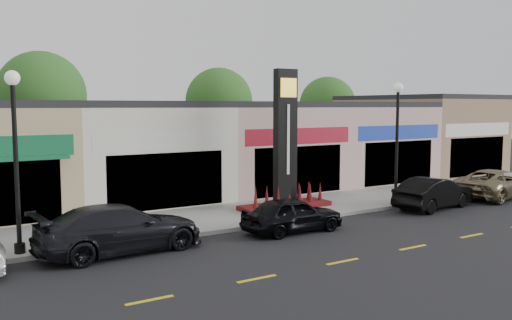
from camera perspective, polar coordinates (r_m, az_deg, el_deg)
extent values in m
plane|color=black|center=(18.74, 2.97, -8.45)|extent=(120.00, 120.00, 0.00)
cube|color=gray|center=(22.32, -3.50, -5.94)|extent=(52.00, 4.30, 0.15)
cube|color=gray|center=(20.42, -0.45, -7.03)|extent=(52.00, 0.20, 0.15)
cube|color=white|center=(27.93, -13.32, 0.78)|extent=(7.00, 10.00, 4.50)
cube|color=#262628|center=(27.83, -13.43, 5.71)|extent=(7.00, 10.00, 0.30)
cube|color=black|center=(23.42, -9.34, -2.17)|extent=(5.25, 0.10, 2.40)
cube|color=silver|center=(23.25, -9.41, 1.99)|extent=(6.30, 0.12, 0.80)
cube|color=#C9A699|center=(30.89, -0.94, 1.39)|extent=(7.00, 10.00, 4.50)
cube|color=#262628|center=(30.81, -0.95, 5.85)|extent=(7.00, 10.00, 0.30)
cube|color=black|center=(26.89, 4.54, -1.09)|extent=(5.25, 0.10, 2.40)
cube|color=maroon|center=(26.74, 4.57, 2.53)|extent=(6.30, 0.12, 0.80)
cube|color=#C9A699|center=(35.03, 8.90, 1.84)|extent=(7.00, 10.00, 4.50)
cube|color=#262628|center=(34.95, 8.96, 5.77)|extent=(7.00, 10.00, 0.30)
cube|color=black|center=(31.55, 14.79, -0.25)|extent=(5.25, 0.10, 2.40)
cube|color=#1A38B7|center=(31.43, 14.86, 2.83)|extent=(6.30, 0.12, 0.80)
cube|color=#967357|center=(39.96, 16.50, 2.50)|extent=(7.00, 10.00, 5.00)
cube|color=#262628|center=(39.91, 16.61, 6.31)|extent=(7.00, 10.00, 0.30)
cube|color=black|center=(36.96, 22.22, 0.36)|extent=(5.25, 0.10, 2.40)
cube|color=silver|center=(36.85, 22.32, 2.99)|extent=(6.30, 0.12, 0.80)
cylinder|color=#382619|center=(35.08, -21.42, 0.41)|extent=(0.36, 0.36, 3.15)
sphere|color=#2B581B|center=(34.95, -21.64, 6.39)|extent=(5.20, 5.20, 5.20)
cylinder|color=#382619|center=(39.12, -3.89, 1.18)|extent=(0.36, 0.36, 2.97)
sphere|color=#2B581B|center=(39.00, -3.92, 6.17)|extent=(4.80, 4.80, 4.80)
cylinder|color=#382619|center=(44.72, 7.47, 1.60)|extent=(0.36, 0.36, 2.80)
sphere|color=#2B581B|center=(44.61, 7.52, 5.75)|extent=(4.60, 4.60, 4.60)
cylinder|color=black|center=(18.03, -23.60, -8.51)|extent=(0.32, 0.32, 0.30)
cylinder|color=black|center=(17.61, -23.93, -0.59)|extent=(0.14, 0.14, 5.00)
sphere|color=silver|center=(17.54, -24.28, 7.89)|extent=(0.44, 0.44, 0.44)
cylinder|color=black|center=(25.70, 14.46, -4.05)|extent=(0.32, 0.32, 0.30)
cylinder|color=black|center=(25.40, 14.60, 1.51)|extent=(0.14, 0.14, 5.00)
sphere|color=silver|center=(25.35, 14.75, 7.38)|extent=(0.44, 0.44, 0.44)
cube|color=#54120E|center=(23.73, 3.06, -4.81)|extent=(4.20, 1.30, 0.20)
cube|color=black|center=(23.37, 3.10, 2.20)|extent=(1.00, 0.40, 6.00)
cube|color=yellow|center=(23.16, 3.45, 7.61)|extent=(0.80, 0.05, 0.80)
cube|color=silver|center=(23.19, 3.41, 2.17)|extent=(0.12, 0.04, 3.00)
imported|color=black|center=(17.58, -14.09, -7.01)|extent=(2.47, 5.39, 1.53)
imported|color=black|center=(19.81, 3.86, -5.74)|extent=(1.61, 3.85, 1.30)
imported|color=black|center=(25.44, 18.20, -3.33)|extent=(2.08, 4.46, 1.41)
imported|color=#7E7150|center=(29.61, 23.99, -2.28)|extent=(3.05, 5.42, 1.43)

